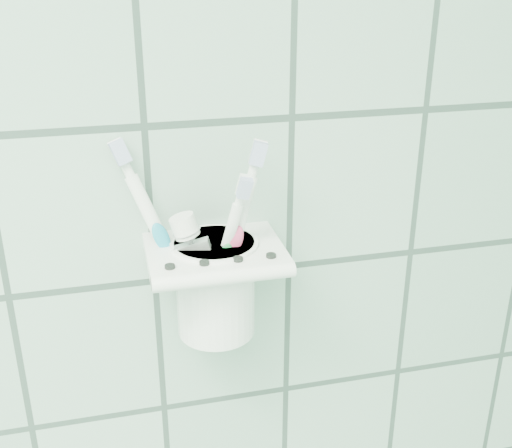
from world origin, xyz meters
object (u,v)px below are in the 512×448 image
holder_bracket (215,254)px  toothbrush_pink (201,235)px  toothbrush_orange (203,243)px  cup (215,284)px  toothpaste_tube (222,265)px  toothbrush_blue (208,240)px

holder_bracket → toothbrush_pink: (-0.01, -0.00, 0.02)m
toothbrush_orange → holder_bracket: bearing=-53.4°
cup → toothpaste_tube: 0.03m
toothbrush_blue → toothbrush_orange: bearing=104.7°
holder_bracket → toothbrush_blue: 0.02m
cup → toothbrush_pink: bearing=-147.8°
toothbrush_pink → cup: bearing=18.8°
toothbrush_pink → toothbrush_orange: 0.03m
toothbrush_blue → holder_bracket: bearing=60.4°
toothbrush_blue → cup: bearing=68.7°
toothbrush_orange → toothpaste_tube: toothbrush_orange is taller
cup → toothbrush_pink: toothbrush_pink is taller
cup → toothbrush_blue: bearing=-121.6°
toothbrush_orange → toothpaste_tube: 0.03m
toothbrush_pink → toothpaste_tube: 0.04m
toothbrush_orange → toothbrush_blue: bearing=-84.5°
cup → toothbrush_blue: toothbrush_blue is taller
toothbrush_blue → toothbrush_pink: bearing=152.5°
holder_bracket → toothbrush_blue: size_ratio=0.66×
toothbrush_blue → toothpaste_tube: 0.03m
toothbrush_pink → toothbrush_blue: (0.01, -0.00, -0.00)m
holder_bracket → cup: 0.04m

